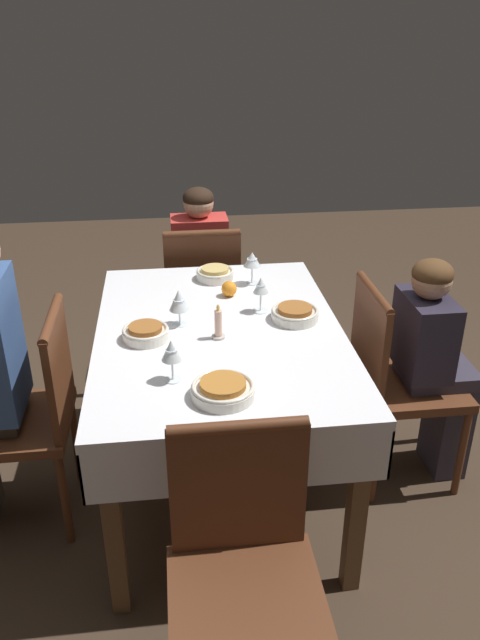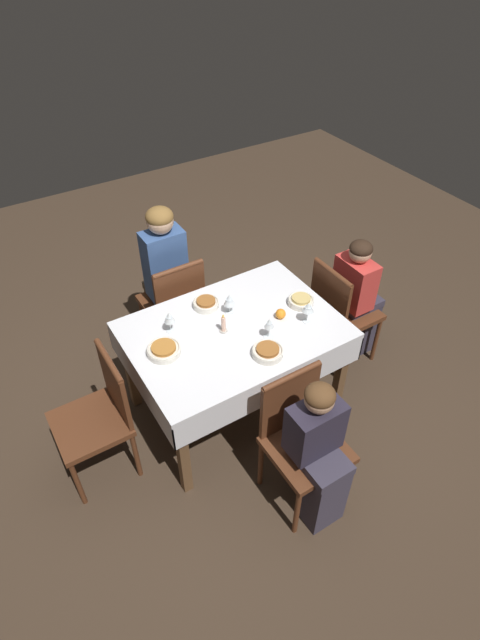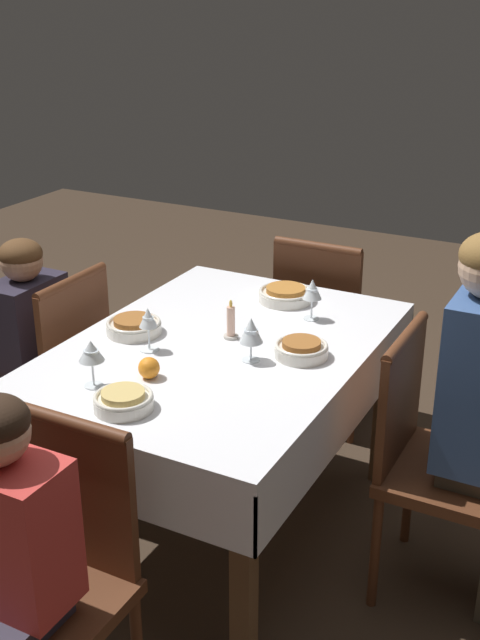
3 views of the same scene
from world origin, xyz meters
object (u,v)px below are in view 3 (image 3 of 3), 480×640
wine_glass_east (312,291)px  candle_centerpiece (231,324)px  chair_south (435,453)px  orange_fruit (149,368)px  wine_glass_south (251,331)px  wine_glass_north (148,320)px  person_child_dark (19,347)px  bowl_west (123,400)px  bowl_north (134,326)px  bowl_south (301,349)px  chair_west (46,573)px  chair_north (54,368)px  wine_glass_west (91,352)px  dining_table (219,370)px  bowl_east (286,294)px  chair_east (325,321)px

wine_glass_east → candle_centerpiece: 0.34m
chair_south → orange_fruit: size_ratio=13.47×
wine_glass_south → wine_glass_north: same height
person_child_dark → bowl_west: bearing=59.7°
bowl_north → candle_centerpiece: bearing=-69.4°
bowl_south → orange_fruit: 0.50m
chair_west → wine_glass_south: bearing=80.9°
bowl_west → candle_centerpiece: size_ratio=1.24×
chair_north → candle_centerpiece: 0.81m
bowl_south → wine_glass_south: bearing=128.2°
chair_west → wine_glass_east: bearing=82.1°
chair_north → wine_glass_north: wine_glass_north is taller
chair_north → wine_glass_west: bearing=51.3°
chair_north → bowl_west: size_ratio=5.22×
wine_glass_south → wine_glass_east: 0.41m
person_child_dark → bowl_south: size_ratio=5.78×
dining_table → person_child_dark: size_ratio=1.32×
chair_west → orange_fruit: chair_west is taller
wine_glass_west → wine_glass_north: bearing=-1.1°
dining_table → bowl_east: bowl_east is taller
bowl_south → wine_glass_east: 0.33m
person_child_dark → chair_east: bearing=135.0°
bowl_east → wine_glass_east: (-0.12, -0.16, 0.08)m
wine_glass_west → orange_fruit: bearing=-43.2°
bowl_east → chair_east: bearing=1.2°
wine_glass_south → bowl_west: (-0.45, 0.18, -0.08)m
chair_east → wine_glass_west: (-1.37, 0.21, 0.37)m
bowl_south → person_child_dark: bearing=92.0°
bowl_west → bowl_north: 0.54m
wine_glass_north → bowl_west: bearing=-157.0°
chair_east → bowl_south: 0.97m
chair_north → orange_fruit: size_ratio=13.47×
chair_west → bowl_east: (1.41, -0.02, 0.28)m
dining_table → wine_glass_north: bearing=127.8°
person_child_dark → wine_glass_north: 0.80m
chair_south → wine_glass_north: size_ratio=6.03×
chair_south → wine_glass_east: bearing=63.8°
wine_glass_south → orange_fruit: (-0.25, 0.22, -0.07)m
bowl_west → bowl_east: same height
bowl_south → chair_west: bearing=164.5°
wine_glass_west → wine_glass_north: wine_glass_west is taller
chair_north → wine_glass_west: (-0.44, -0.55, 0.37)m
chair_west → wine_glass_south: wine_glass_south is taller
chair_south → wine_glass_south: bearing=103.5°
chair_south → bowl_west: 1.01m
chair_east → bowl_west: size_ratio=5.22×
person_child_dark → wine_glass_south: (-0.06, -1.06, 0.31)m
chair_south → bowl_west: chair_south is taller
person_child_dark → wine_glass_south: size_ratio=6.80×
bowl_north → wine_glass_north: wine_glass_north is taller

